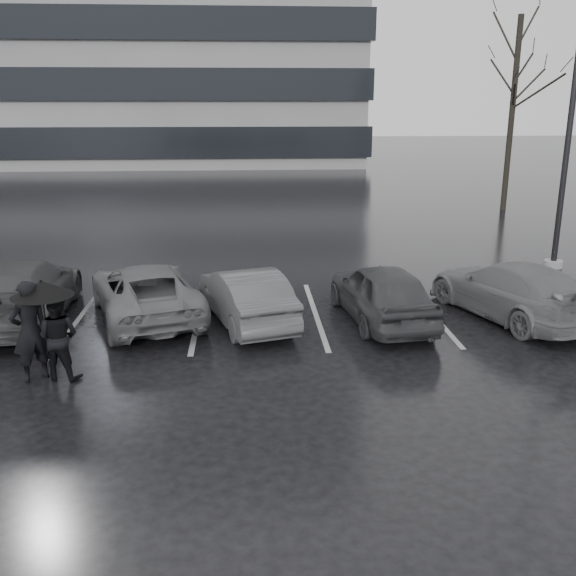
# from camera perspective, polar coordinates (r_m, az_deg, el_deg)

# --- Properties ---
(ground) EXTENTS (160.00, 160.00, 0.00)m
(ground) POSITION_cam_1_polar(r_m,az_deg,el_deg) (13.06, 1.03, -5.86)
(ground) COLOR black
(ground) RESTS_ON ground
(car_main) EXTENTS (2.11, 4.21, 1.38)m
(car_main) POSITION_cam_1_polar(r_m,az_deg,el_deg) (14.91, 8.34, -0.38)
(car_main) COLOR black
(car_main) RESTS_ON ground
(car_west_a) EXTENTS (2.40, 4.10, 1.28)m
(car_west_a) POSITION_cam_1_polar(r_m,az_deg,el_deg) (14.70, -3.76, -0.69)
(car_west_a) COLOR #2F3032
(car_west_a) RESTS_ON ground
(car_west_b) EXTENTS (3.42, 5.05, 1.29)m
(car_west_b) POSITION_cam_1_polar(r_m,az_deg,el_deg) (15.37, -12.57, -0.27)
(car_west_b) COLOR #48484B
(car_west_b) RESTS_ON ground
(car_west_c) EXTENTS (2.27, 5.04, 1.43)m
(car_west_c) POSITION_cam_1_polar(r_m,az_deg,el_deg) (16.00, -22.63, -0.23)
(car_west_c) COLOR black
(car_west_c) RESTS_ON ground
(car_east) EXTENTS (3.25, 4.96, 1.34)m
(car_east) POSITION_cam_1_polar(r_m,az_deg,el_deg) (15.91, 19.23, -0.15)
(car_east) COLOR #48484B
(car_east) RESTS_ON ground
(pedestrian_left) EXTENTS (0.82, 0.79, 1.89)m
(pedestrian_left) POSITION_cam_1_polar(r_m,az_deg,el_deg) (12.46, -21.97, -3.58)
(pedestrian_left) COLOR black
(pedestrian_left) RESTS_ON ground
(pedestrian_right) EXTENTS (0.91, 0.78, 1.62)m
(pedestrian_right) POSITION_cam_1_polar(r_m,az_deg,el_deg) (12.40, -19.77, -4.09)
(pedestrian_right) COLOR black
(pedestrian_right) RESTS_ON ground
(umbrella) EXTENTS (1.10, 1.10, 1.87)m
(umbrella) POSITION_cam_1_polar(r_m,az_deg,el_deg) (12.27, -21.04, -0.06)
(umbrella) COLOR black
(umbrella) RESTS_ON ground
(lamp_post) EXTENTS (0.54, 0.54, 9.91)m
(lamp_post) POSITION_cam_1_polar(r_m,az_deg,el_deg) (20.75, 23.87, 13.91)
(lamp_post) COLOR gray
(lamp_post) RESTS_ON ground
(stall_stripes) EXTENTS (19.72, 5.00, 0.00)m
(stall_stripes) POSITION_cam_1_polar(r_m,az_deg,el_deg) (15.37, -2.74, -2.40)
(stall_stripes) COLOR #A3A3A5
(stall_stripes) RESTS_ON ground
(tree_north) EXTENTS (0.26, 0.26, 8.50)m
(tree_north) POSITION_cam_1_polar(r_m,az_deg,el_deg) (31.45, 19.27, 14.24)
(tree_north) COLOR black
(tree_north) RESTS_ON ground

